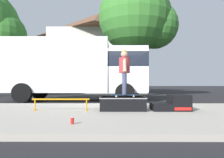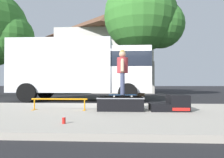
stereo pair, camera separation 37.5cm
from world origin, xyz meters
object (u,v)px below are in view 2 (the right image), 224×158
object	(u,v)px
skateboard	(122,95)
kicker_ramp	(172,104)
grind_rail	(59,101)
box_truck	(82,68)
skate_box	(121,103)
skater_kid	(122,68)
soda_can	(64,120)
street_tree_main	(145,18)

from	to	relation	value
skateboard	kicker_ramp	bearing A→B (deg)	-1.62
grind_rail	box_truck	distance (m)	5.06
kicker_ramp	grind_rail	distance (m)	3.20
skate_box	kicker_ramp	size ratio (longest dim) A/B	1.25
skater_kid	soda_can	bearing A→B (deg)	-116.75
kicker_ramp	soda_can	bearing A→B (deg)	-139.38
kicker_ramp	street_tree_main	bearing A→B (deg)	89.57
skater_kid	soda_can	world-z (taller)	skater_kid
kicker_ramp	skater_kid	world-z (taller)	skater_kid
kicker_ramp	skater_kid	xyz separation A→B (m)	(-1.39, 0.04, 1.02)
street_tree_main	skate_box	bearing A→B (deg)	-99.90
kicker_ramp	soda_can	distance (m)	3.26
skate_box	kicker_ramp	distance (m)	1.44
skateboard	street_tree_main	size ratio (longest dim) A/B	0.10
kicker_ramp	soda_can	size ratio (longest dim) A/B	8.18
street_tree_main	soda_can	bearing A→B (deg)	-103.30
skateboard	skater_kid	world-z (taller)	skater_kid
grind_rail	skater_kid	distance (m)	2.05
skate_box	kicker_ramp	xyz separation A→B (m)	(1.44, -0.00, -0.02)
kicker_ramp	box_truck	world-z (taller)	box_truck
kicker_ramp	street_tree_main	world-z (taller)	street_tree_main
kicker_ramp	box_truck	size ratio (longest dim) A/B	0.15
skate_box	grind_rail	bearing A→B (deg)	-177.61
skater_kid	box_truck	size ratio (longest dim) A/B	0.19
grind_rail	skateboard	xyz separation A→B (m)	(1.81, 0.11, 0.17)
kicker_ramp	skateboard	bearing A→B (deg)	178.38
skateboard	soda_can	xyz separation A→B (m)	(-1.09, -2.16, -0.37)
box_truck	street_tree_main	size ratio (longest dim) A/B	0.86
skateboard	street_tree_main	xyz separation A→B (m)	(1.45, 8.58, 4.82)
street_tree_main	skater_kid	bearing A→B (deg)	-99.59
skater_kid	box_truck	xyz separation A→B (m)	(-2.12, 4.76, 0.38)
skater_kid	kicker_ramp	bearing A→B (deg)	-1.62
box_truck	kicker_ramp	bearing A→B (deg)	-53.91
soda_can	box_truck	bearing A→B (deg)	98.43
soda_can	street_tree_main	distance (m)	12.20
box_truck	skateboard	bearing A→B (deg)	-66.05
skate_box	soda_can	distance (m)	2.37
skater_kid	street_tree_main	distance (m)	9.60
grind_rail	soda_can	distance (m)	2.18
box_truck	skate_box	bearing A→B (deg)	-66.76
skateboard	skater_kid	distance (m)	0.78
skateboard	box_truck	world-z (taller)	box_truck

